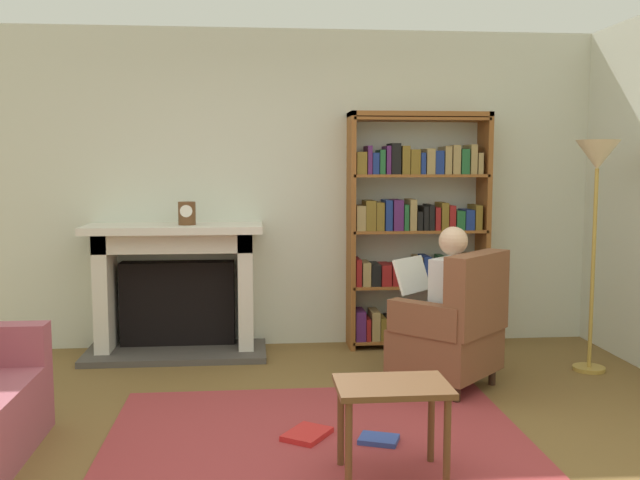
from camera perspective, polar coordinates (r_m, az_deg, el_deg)
ground at (r=3.93m, az=0.17°, el=-17.37°), size 14.00×14.00×0.00m
back_wall at (r=6.15m, az=-2.09°, el=4.10°), size 5.60×0.10×2.70m
area_rug at (r=4.20m, az=-0.24°, el=-15.67°), size 2.40×1.80×0.01m
fireplace at (r=6.00m, az=-11.47°, el=-3.53°), size 1.47×0.64×1.08m
mantel_clock at (r=5.82m, az=-10.66°, el=2.13°), size 0.14×0.14×0.19m
bookshelf at (r=6.11m, az=7.81°, el=0.41°), size 1.19×0.32×2.00m
armchair_reading at (r=5.05m, az=10.70°, el=-7.06°), size 0.89×0.89×0.97m
seated_reader at (r=5.06m, az=9.58°, el=-4.72°), size 0.58×0.58×1.14m
side_table at (r=3.61m, az=5.84°, el=-12.59°), size 0.56×0.39×0.49m
scattered_books at (r=4.18m, az=1.01°, el=-15.48°), size 0.69×0.39×0.03m
floor_lamp at (r=5.65m, az=21.37°, el=4.83°), size 0.32×0.32×1.74m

